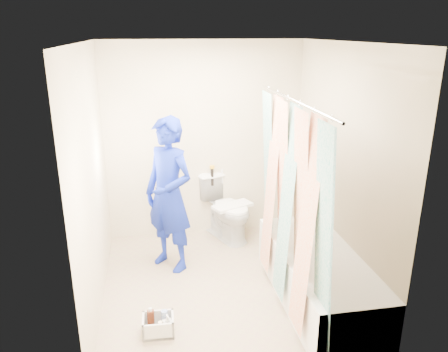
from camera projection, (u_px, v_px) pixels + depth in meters
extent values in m
plane|color=gray|center=(223.00, 284.00, 4.51)|extent=(2.60, 2.60, 0.00)
cube|color=white|center=(222.00, 42.00, 3.74)|extent=(2.40, 2.60, 0.02)
cube|color=beige|center=(204.00, 141.00, 5.34)|extent=(2.40, 0.02, 2.40)
cube|color=beige|center=(256.00, 235.00, 2.91)|extent=(2.40, 0.02, 2.40)
cube|color=beige|center=(91.00, 182.00, 3.93)|extent=(0.02, 2.60, 2.40)
cube|color=beige|center=(342.00, 168.00, 4.32)|extent=(0.02, 2.60, 2.40)
cube|color=white|center=(318.00, 277.00, 4.17)|extent=(0.70, 1.75, 0.50)
cube|color=white|center=(319.00, 258.00, 4.11)|extent=(0.58, 1.63, 0.06)
cylinder|color=silver|center=(294.00, 100.00, 3.58)|extent=(0.02, 1.90, 0.02)
cube|color=silver|center=(288.00, 205.00, 3.87)|extent=(0.06, 1.75, 1.80)
imported|color=white|center=(227.00, 208.00, 5.43)|extent=(0.71, 0.89, 0.79)
cube|color=white|center=(233.00, 206.00, 5.31)|extent=(0.53, 0.38, 0.04)
cylinder|color=black|center=(212.00, 177.00, 5.44)|extent=(0.04, 0.04, 0.23)
cylinder|color=gold|center=(212.00, 167.00, 5.40)|extent=(0.06, 0.06, 0.03)
cylinder|color=silver|center=(222.00, 176.00, 5.52)|extent=(0.03, 0.03, 0.19)
imported|color=navy|center=(169.00, 195.00, 4.62)|extent=(0.71, 0.72, 1.68)
cube|color=silver|center=(159.00, 332.00, 3.79)|extent=(0.28, 0.22, 0.03)
cube|color=silver|center=(144.00, 326.00, 3.75)|extent=(0.03, 0.22, 0.16)
cube|color=silver|center=(173.00, 324.00, 3.78)|extent=(0.03, 0.22, 0.16)
cube|color=silver|center=(158.00, 333.00, 3.67)|extent=(0.27, 0.03, 0.16)
cube|color=silver|center=(158.00, 318.00, 3.86)|extent=(0.27, 0.03, 0.16)
cylinder|color=#451B0D|center=(151.00, 320.00, 3.78)|extent=(0.06, 0.06, 0.18)
cylinder|color=white|center=(164.00, 319.00, 3.81)|extent=(0.06, 0.06, 0.16)
cylinder|color=#FCE8C5|center=(160.00, 328.00, 3.72)|extent=(0.04, 0.04, 0.12)
cylinder|color=#451B0D|center=(151.00, 332.00, 3.71)|extent=(0.05, 0.05, 0.05)
cylinder|color=#EABD45|center=(151.00, 329.00, 3.70)|extent=(0.06, 0.06, 0.01)
imported|color=silver|center=(168.00, 324.00, 3.73)|extent=(0.10, 0.10, 0.17)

